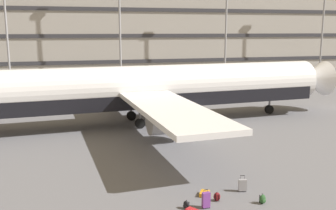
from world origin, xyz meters
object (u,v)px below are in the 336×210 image
(backpack_upright, at_px, (263,199))
(backpack_small, at_px, (186,205))
(suitcase_silver, at_px, (242,185))
(airliner, at_px, (145,89))
(suitcase_laid_flat, at_px, (206,200))
(suitcase_large, at_px, (205,194))
(backpack_black, at_px, (217,197))

(backpack_upright, distance_m, backpack_small, 3.95)
(suitcase_silver, distance_m, backpack_upright, 1.68)
(airliner, distance_m, suitcase_laid_flat, 18.28)
(airliner, height_order, suitcase_silver, airliner)
(suitcase_large, height_order, suitcase_laid_flat, suitcase_laid_flat)
(suitcase_silver, bearing_deg, airliner, 97.10)
(airliner, relative_size, suitcase_laid_flat, 43.31)
(suitcase_laid_flat, xyz_separation_m, backpack_upright, (2.95, -0.26, -0.20))
(suitcase_large, distance_m, backpack_upright, 3.02)
(suitcase_large, distance_m, suitcase_silver, 2.19)
(backpack_small, bearing_deg, suitcase_silver, 18.73)
(suitcase_laid_flat, xyz_separation_m, backpack_small, (-0.97, 0.17, -0.24))
(backpack_black, bearing_deg, backpack_upright, -22.72)
(suitcase_silver, bearing_deg, backpack_upright, -78.18)
(backpack_small, bearing_deg, suitcase_laid_flat, -9.90)
(airliner, bearing_deg, suitcase_large, -90.32)
(suitcase_large, xyz_separation_m, backpack_upright, (2.51, -1.68, 0.13))
(suitcase_large, bearing_deg, backpack_black, -63.65)
(suitcase_laid_flat, relative_size, suitcase_silver, 1.04)
(airliner, xyz_separation_m, suitcase_laid_flat, (-0.53, -18.05, -2.84))
(suitcase_silver, height_order, backpack_black, suitcase_silver)
(suitcase_laid_flat, bearing_deg, backpack_upright, -4.99)
(suitcase_laid_flat, distance_m, backpack_upright, 2.97)
(suitcase_laid_flat, bearing_deg, suitcase_silver, 27.96)
(airliner, distance_m, backpack_black, 17.69)
(airliner, bearing_deg, backpack_small, -94.81)
(suitcase_large, height_order, backpack_small, backpack_small)
(airliner, height_order, suitcase_laid_flat, airliner)
(backpack_black, bearing_deg, airliner, 90.97)
(suitcase_large, bearing_deg, backpack_small, -138.55)
(airliner, distance_m, suitcase_large, 16.93)
(suitcase_silver, xyz_separation_m, backpack_upright, (0.34, -1.64, -0.14))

